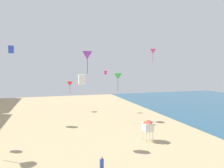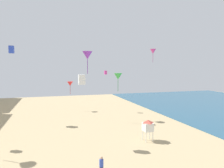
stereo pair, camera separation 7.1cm
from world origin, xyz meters
name	(u,v)px [view 1 (the left image)]	position (x,y,z in m)	size (l,w,h in m)	color
kite_flyer	(102,165)	(2.68, 8.26, 0.92)	(0.34, 0.34, 1.64)	#383D4C
lifeguard_stand	(148,126)	(10.04, 14.76, 1.84)	(1.10, 1.10, 2.55)	white
kite_white_box	(82,80)	(2.28, 15.71, 7.48)	(0.71, 0.71, 1.12)	white
kite_magenta_delta	(153,51)	(13.84, 20.95, 11.27)	(0.88, 0.88, 1.99)	#DB3D9E
kite_purple_delta	(87,55)	(5.00, 27.27, 10.89)	(1.65, 1.65, 3.75)	purple
kite_red_delta	(70,84)	(2.93, 36.26, 5.55)	(1.17, 1.17, 2.66)	red
kite_magenta_box	(105,73)	(9.86, 33.67, 7.89)	(0.49, 0.49, 0.77)	#DB3D9E
kite_blue_box	(11,49)	(-6.93, 29.56, 11.76)	(0.76, 0.76, 1.20)	blue
kite_green_delta_2	(118,76)	(10.04, 26.19, 7.36)	(1.37, 1.37, 3.11)	green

